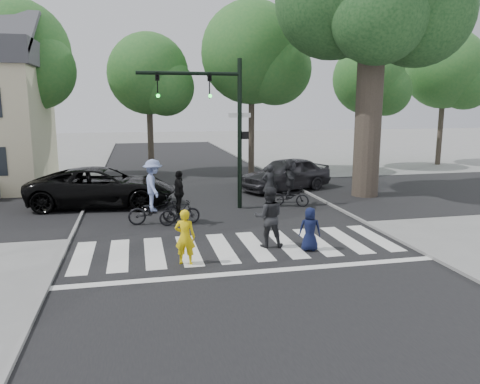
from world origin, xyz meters
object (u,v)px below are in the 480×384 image
(car_grey, at_px, (285,174))
(traffic_signal, at_px, (219,113))
(pedestrian_woman, at_px, (185,237))
(cyclist_mid, at_px, (180,203))
(car_suv, at_px, (102,187))
(pedestrian_adult, at_px, (269,217))
(pedestrian_child, at_px, (310,229))
(cyclist_left, at_px, (154,196))
(cyclist_right, at_px, (290,185))

(car_grey, bearing_deg, traffic_signal, -70.16)
(pedestrian_woman, xyz_separation_m, cyclist_mid, (0.25, 4.21, 0.05))
(car_suv, bearing_deg, pedestrian_adult, -136.72)
(pedestrian_child, bearing_deg, cyclist_mid, -31.40)
(pedestrian_child, height_order, cyclist_left, cyclist_left)
(cyclist_left, xyz_separation_m, car_suv, (-1.98, 3.41, -0.18))
(traffic_signal, height_order, cyclist_mid, traffic_signal)
(cyclist_right, bearing_deg, pedestrian_adult, -115.06)
(traffic_signal, height_order, cyclist_right, traffic_signal)
(pedestrian_adult, xyz_separation_m, car_grey, (3.40, 8.83, -0.10))
(pedestrian_child, bearing_deg, car_suv, -33.58)
(pedestrian_adult, relative_size, cyclist_mid, 0.95)
(pedestrian_adult, bearing_deg, cyclist_right, -104.35)
(cyclist_mid, bearing_deg, cyclist_right, 23.01)
(cyclist_left, distance_m, car_suv, 3.95)
(cyclist_left, bearing_deg, cyclist_right, 16.67)
(cyclist_mid, bearing_deg, car_suv, 127.39)
(pedestrian_adult, height_order, cyclist_left, cyclist_left)
(pedestrian_woman, relative_size, pedestrian_child, 1.16)
(traffic_signal, bearing_deg, cyclist_mid, -130.02)
(cyclist_right, xyz_separation_m, car_suv, (-7.68, 1.71, -0.06))
(traffic_signal, relative_size, car_suv, 1.01)
(pedestrian_child, distance_m, car_suv, 9.86)
(pedestrian_child, xyz_separation_m, pedestrian_adult, (-1.07, 0.64, 0.27))
(cyclist_mid, xyz_separation_m, car_suv, (-2.87, 3.75, 0.03))
(pedestrian_woman, bearing_deg, car_suv, -53.54)
(traffic_signal, height_order, cyclist_left, traffic_signal)
(traffic_signal, xyz_separation_m, pedestrian_child, (1.62, -6.00, -3.25))
(cyclist_left, bearing_deg, pedestrian_adult, -47.25)
(pedestrian_adult, xyz_separation_m, cyclist_mid, (-2.37, 3.18, -0.12))
(pedestrian_child, relative_size, pedestrian_adult, 0.70)
(pedestrian_woman, distance_m, cyclist_right, 8.04)
(pedestrian_adult, xyz_separation_m, car_suv, (-5.24, 6.93, -0.09))
(cyclist_left, xyz_separation_m, car_grey, (6.65, 5.31, -0.19))
(car_suv, xyz_separation_m, car_grey, (8.64, 1.89, -0.01))
(car_suv, bearing_deg, pedestrian_woman, -155.56)
(pedestrian_child, xyz_separation_m, cyclist_mid, (-3.44, 3.82, 0.15))
(cyclist_left, height_order, car_grey, cyclist_left)
(pedestrian_child, bearing_deg, traffic_signal, -58.28)
(traffic_signal, height_order, car_grey, traffic_signal)
(car_suv, relative_size, car_grey, 1.24)
(cyclist_mid, xyz_separation_m, cyclist_right, (4.81, 2.04, 0.09))
(cyclist_mid, relative_size, cyclist_right, 0.98)
(pedestrian_woman, bearing_deg, cyclist_left, -63.79)
(cyclist_left, bearing_deg, car_suv, 120.16)
(traffic_signal, relative_size, cyclist_mid, 3.07)
(cyclist_mid, bearing_deg, pedestrian_adult, -53.31)
(traffic_signal, distance_m, car_grey, 6.09)
(cyclist_mid, bearing_deg, car_grey, 44.37)
(pedestrian_adult, distance_m, car_suv, 8.69)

